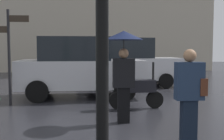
% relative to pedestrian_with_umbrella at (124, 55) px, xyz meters
% --- Properties ---
extents(pedestrian_with_umbrella, '(0.84, 0.84, 1.97)m').
position_rel_pedestrian_with_umbrella_xyz_m(pedestrian_with_umbrella, '(0.00, 0.00, 0.00)').
color(pedestrian_with_umbrella, black).
rests_on(pedestrian_with_umbrella, ground).
extents(pedestrian_with_bag, '(0.49, 0.24, 1.59)m').
position_rel_pedestrian_with_umbrella_xyz_m(pedestrian_with_bag, '(0.87, -1.51, -0.56)').
color(pedestrian_with_bag, black).
rests_on(pedestrian_with_bag, ground).
extents(parked_scooter, '(1.45, 0.32, 1.23)m').
position_rel_pedestrian_with_umbrella_xyz_m(parked_scooter, '(0.50, 1.38, -0.91)').
color(parked_scooter, black).
rests_on(parked_scooter, ground).
extents(parked_car_left, '(4.36, 1.94, 2.04)m').
position_rel_pedestrian_with_umbrella_xyz_m(parked_car_left, '(0.97, 5.88, -0.45)').
color(parked_car_left, silver).
rests_on(parked_car_left, ground).
extents(parked_car_right, '(4.01, 1.91, 1.97)m').
position_rel_pedestrian_with_umbrella_xyz_m(parked_car_right, '(-0.96, 3.33, -0.47)').
color(parked_car_right, silver).
rests_on(parked_car_right, ground).
extents(street_signpost, '(1.08, 0.08, 2.67)m').
position_rel_pedestrian_with_umbrella_xyz_m(street_signpost, '(-2.90, 2.18, 0.17)').
color(street_signpost, black).
rests_on(street_signpost, ground).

